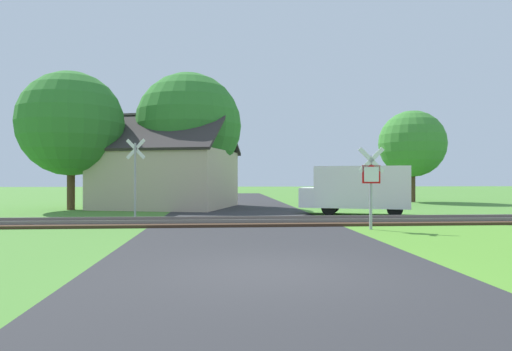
{
  "coord_description": "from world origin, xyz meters",
  "views": [
    {
      "loc": [
        -0.91,
        -8.2,
        1.71
      ],
      "look_at": [
        0.5,
        9.78,
        1.8
      ],
      "focal_mm": 32.0,
      "sensor_mm": 36.0,
      "label": 1
    }
  ],
  "objects_px": {
    "stop_sign_near": "(371,181)",
    "tree_far": "(412,144)",
    "mail_truck": "(358,188)",
    "crossing_sign_far": "(135,172)",
    "tree_center": "(189,126)",
    "tree_left": "(71,124)",
    "house": "(167,176)"
  },
  "relations": [
    {
      "from": "stop_sign_near",
      "to": "crossing_sign_far",
      "type": "xyz_separation_m",
      "value": [
        -8.52,
        4.82,
        0.34
      ]
    },
    {
      "from": "stop_sign_near",
      "to": "house",
      "type": "height_order",
      "value": "house"
    },
    {
      "from": "crossing_sign_far",
      "to": "tree_center",
      "type": "xyz_separation_m",
      "value": [
        1.68,
        7.89,
        2.88
      ]
    },
    {
      "from": "stop_sign_near",
      "to": "tree_far",
      "type": "distance_m",
      "value": 18.73
    },
    {
      "from": "stop_sign_near",
      "to": "crossing_sign_far",
      "type": "distance_m",
      "value": 9.8
    },
    {
      "from": "tree_left",
      "to": "mail_truck",
      "type": "relative_size",
      "value": 1.41
    },
    {
      "from": "crossing_sign_far",
      "to": "tree_far",
      "type": "xyz_separation_m",
      "value": [
        17.06,
        11.66,
        2.16
      ]
    },
    {
      "from": "tree_left",
      "to": "tree_far",
      "type": "xyz_separation_m",
      "value": [
        21.47,
        6.08,
        -0.5
      ]
    },
    {
      "from": "house",
      "to": "tree_center",
      "type": "bearing_deg",
      "value": 53.21
    },
    {
      "from": "tree_far",
      "to": "mail_truck",
      "type": "relative_size",
      "value": 1.23
    },
    {
      "from": "house",
      "to": "tree_center",
      "type": "xyz_separation_m",
      "value": [
        1.14,
        0.87,
        3.02
      ]
    },
    {
      "from": "house",
      "to": "tree_far",
      "type": "bearing_deg",
      "value": 31.58
    },
    {
      "from": "stop_sign_near",
      "to": "tree_far",
      "type": "height_order",
      "value": "tree_far"
    },
    {
      "from": "house",
      "to": "mail_truck",
      "type": "distance_m",
      "value": 11.09
    },
    {
      "from": "stop_sign_near",
      "to": "crossing_sign_far",
      "type": "relative_size",
      "value": 0.81
    },
    {
      "from": "tree_far",
      "to": "house",
      "type": "bearing_deg",
      "value": -164.29
    },
    {
      "from": "tree_center",
      "to": "stop_sign_near",
      "type": "bearing_deg",
      "value": -61.71
    },
    {
      "from": "stop_sign_near",
      "to": "mail_truck",
      "type": "height_order",
      "value": "stop_sign_near"
    },
    {
      "from": "tree_far",
      "to": "stop_sign_near",
      "type": "bearing_deg",
      "value": -117.39
    },
    {
      "from": "stop_sign_near",
      "to": "tree_left",
      "type": "relative_size",
      "value": 0.37
    },
    {
      "from": "tree_left",
      "to": "mail_truck",
      "type": "bearing_deg",
      "value": -17.32
    },
    {
      "from": "crossing_sign_far",
      "to": "house",
      "type": "height_order",
      "value": "house"
    },
    {
      "from": "house",
      "to": "crossing_sign_far",
      "type": "bearing_deg",
      "value": -78.52
    },
    {
      "from": "tree_left",
      "to": "tree_center",
      "type": "height_order",
      "value": "tree_center"
    },
    {
      "from": "crossing_sign_far",
      "to": "house",
      "type": "relative_size",
      "value": 0.39
    },
    {
      "from": "stop_sign_near",
      "to": "tree_center",
      "type": "distance_m",
      "value": 14.79
    },
    {
      "from": "crossing_sign_far",
      "to": "tree_center",
      "type": "relative_size",
      "value": 0.42
    },
    {
      "from": "stop_sign_near",
      "to": "tree_center",
      "type": "xyz_separation_m",
      "value": [
        -6.84,
        12.71,
        3.22
      ]
    },
    {
      "from": "mail_truck",
      "to": "house",
      "type": "bearing_deg",
      "value": 77.53
    },
    {
      "from": "tree_left",
      "to": "tree_far",
      "type": "distance_m",
      "value": 22.32
    },
    {
      "from": "tree_center",
      "to": "mail_truck",
      "type": "distance_m",
      "value": 11.24
    },
    {
      "from": "stop_sign_near",
      "to": "tree_far",
      "type": "bearing_deg",
      "value": -114.99
    }
  ]
}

